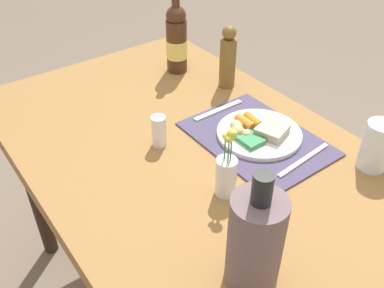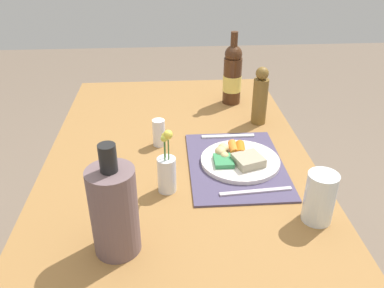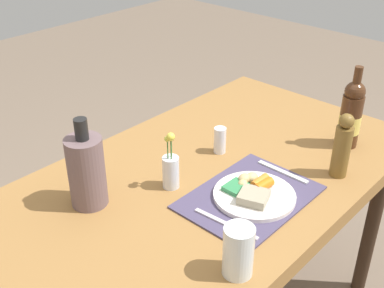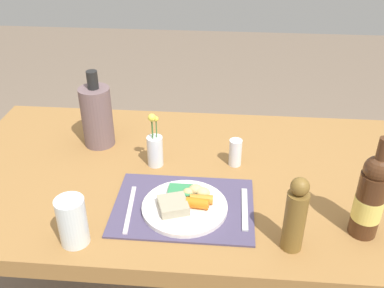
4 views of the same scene
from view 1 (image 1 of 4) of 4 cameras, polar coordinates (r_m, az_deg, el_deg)
name	(u,v)px [view 1 (image 1 of 4)]	position (r m, az deg, el deg)	size (l,w,h in m)	color
dining_table	(210,184)	(1.17, 2.35, -5.39)	(1.49, 0.82, 0.76)	olive
placemat	(257,139)	(1.22, 8.57, 0.72)	(0.39, 0.28, 0.01)	#48405D
dinner_plate	(258,132)	(1.22, 8.75, 1.59)	(0.24, 0.24, 0.04)	white
fork	(304,160)	(1.16, 14.63, -2.04)	(0.01, 0.20, 0.01)	silver
knife	(218,110)	(1.32, 3.51, 4.50)	(0.02, 0.18, 0.01)	silver
salt_shaker	(159,131)	(1.16, -4.41, 1.73)	(0.04, 0.04, 0.09)	white
wine_bottle	(177,40)	(1.51, -2.07, 13.69)	(0.07, 0.07, 0.29)	#472816
cooler_bottle	(255,241)	(0.81, 8.40, -12.61)	(0.10, 0.10, 0.27)	#6B5456
water_tumbler	(376,149)	(1.17, 23.21, -0.58)	(0.07, 0.07, 0.13)	silver
pepper_mill	(228,58)	(1.42, 4.78, 11.28)	(0.05, 0.05, 0.21)	brown
flower_vase	(226,173)	(1.00, 4.58, -3.89)	(0.05, 0.05, 0.19)	silver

